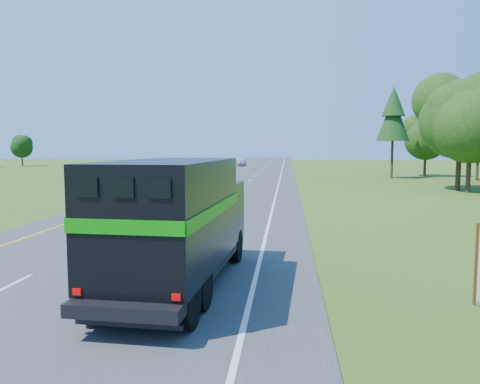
# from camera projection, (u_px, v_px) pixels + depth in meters

# --- Properties ---
(road) EXTENTS (15.00, 260.00, 0.04)m
(road) POSITION_uv_depth(u_px,v_px,m) (229.00, 184.00, 52.25)
(road) COLOR #38383A
(road) RESTS_ON ground
(lane_markings) EXTENTS (11.15, 260.00, 0.01)m
(lane_markings) POSITION_uv_depth(u_px,v_px,m) (229.00, 184.00, 52.25)
(lane_markings) COLOR yellow
(lane_markings) RESTS_ON road
(horse_truck) EXTENTS (3.17, 8.74, 3.81)m
(horse_truck) POSITION_uv_depth(u_px,v_px,m) (177.00, 220.00, 13.65)
(horse_truck) COLOR black
(horse_truck) RESTS_ON road
(white_suv) EXTENTS (3.32, 6.83, 1.87)m
(white_suv) POSITION_uv_depth(u_px,v_px,m) (153.00, 188.00, 37.01)
(white_suv) COLOR white
(white_suv) RESTS_ON road
(far_car) EXTENTS (1.97, 4.53, 1.52)m
(far_car) POSITION_uv_depth(u_px,v_px,m) (241.00, 163.00, 101.38)
(far_car) COLOR #B2B2B9
(far_car) RESTS_ON road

